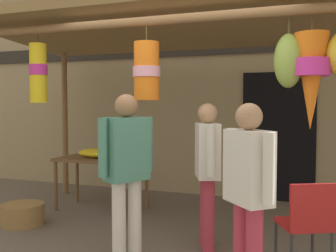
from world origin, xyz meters
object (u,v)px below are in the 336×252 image
at_px(display_table, 101,164).
at_px(folding_chair, 307,220).
at_px(vendor_in_orange, 207,164).
at_px(flower_heap_on_table, 99,153).
at_px(wicker_basket_by_table, 23,214).
at_px(passerby_at_right, 248,186).
at_px(customer_foreground, 127,164).

xyz_separation_m(display_table, folding_chair, (2.80, -1.34, -0.15)).
bearing_deg(folding_chair, vendor_in_orange, 160.06).
xyz_separation_m(flower_heap_on_table, vendor_in_orange, (1.87, -1.03, 0.08)).
bearing_deg(display_table, vendor_in_orange, -28.45).
relative_size(wicker_basket_by_table, passerby_at_right, 0.35).
relative_size(display_table, folding_chair, 1.51).
relative_size(display_table, flower_heap_on_table, 2.05).
bearing_deg(vendor_in_orange, customer_foreground, -134.89).
distance_m(folding_chair, wicker_basket_by_table, 3.40).
distance_m(wicker_basket_by_table, passerby_at_right, 3.18).
distance_m(folding_chair, customer_foreground, 1.69).
distance_m(flower_heap_on_table, vendor_in_orange, 2.13).
distance_m(flower_heap_on_table, customer_foreground, 2.07).
bearing_deg(passerby_at_right, vendor_in_orange, 121.00).
relative_size(customer_foreground, passerby_at_right, 1.06).
bearing_deg(display_table, passerby_at_right, -39.03).
height_order(display_table, vendor_in_orange, vendor_in_orange).
relative_size(vendor_in_orange, customer_foreground, 0.95).
bearing_deg(flower_heap_on_table, wicker_basket_by_table, -116.21).
bearing_deg(passerby_at_right, customer_foreground, 164.76).
distance_m(display_table, vendor_in_orange, 2.07).
bearing_deg(customer_foreground, vendor_in_orange, 45.11).
relative_size(flower_heap_on_table, wicker_basket_by_table, 1.18).
relative_size(folding_chair, wicker_basket_by_table, 1.60).
height_order(flower_heap_on_table, vendor_in_orange, vendor_in_orange).
height_order(wicker_basket_by_table, customer_foreground, customer_foreground).
xyz_separation_m(display_table, vendor_in_orange, (1.81, -0.98, 0.23)).
xyz_separation_m(wicker_basket_by_table, vendor_in_orange, (2.38, -0.00, 0.76)).
height_order(folding_chair, vendor_in_orange, vendor_in_orange).
bearing_deg(customer_foreground, passerby_at_right, -15.24).
bearing_deg(display_table, flower_heap_on_table, 141.65).
bearing_deg(folding_chair, display_table, 154.43).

